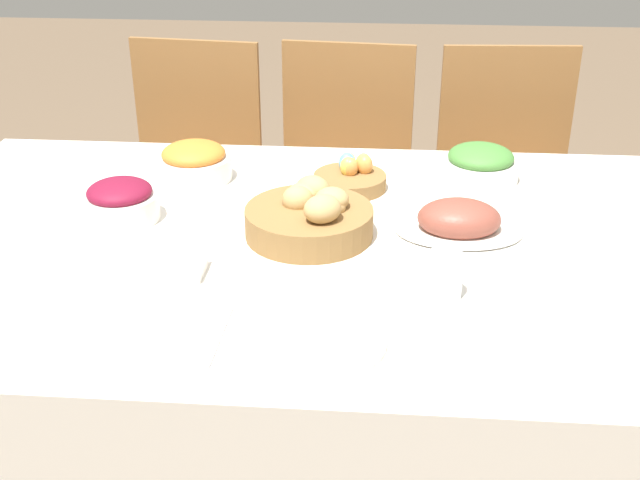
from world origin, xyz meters
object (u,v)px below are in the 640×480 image
(chair_far_left, at_px, (190,183))
(chair_far_center, at_px, (341,188))
(fork, at_px, (219,336))
(chair_far_right, at_px, (506,193))
(egg_basket, at_px, (351,177))
(beet_salad_bowl, at_px, (121,201))
(drinking_cup, at_px, (444,276))
(green_salad_bowl, at_px, (480,164))
(bread_basket, at_px, (311,216))
(ham_platter, at_px, (459,221))
(butter_dish, at_px, (170,266))
(dinner_plate, at_px, (310,339))
(carrot_bowl, at_px, (194,162))
(spoon, at_px, (421,345))
(knife, at_px, (403,344))

(chair_far_left, height_order, chair_far_center, same)
(fork, bearing_deg, chair_far_center, 85.78)
(chair_far_right, xyz_separation_m, egg_basket, (-0.47, -0.60, 0.28))
(chair_far_right, xyz_separation_m, beet_salad_bowl, (-0.96, -0.82, 0.30))
(egg_basket, xyz_separation_m, fork, (-0.19, -0.66, -0.02))
(beet_salad_bowl, bearing_deg, drinking_cup, -22.28)
(green_salad_bowl, bearing_deg, chair_far_center, 124.61)
(bread_basket, height_order, ham_platter, bread_basket)
(chair_far_right, relative_size, butter_dish, 7.16)
(beet_salad_bowl, xyz_separation_m, dinner_plate, (0.45, -0.44, -0.04))
(green_salad_bowl, distance_m, butter_dish, 0.82)
(chair_far_left, bearing_deg, drinking_cup, -49.95)
(chair_far_right, height_order, fork, chair_far_right)
(beet_salad_bowl, bearing_deg, fork, -56.01)
(carrot_bowl, distance_m, drinking_cup, 0.77)
(bread_basket, bearing_deg, drinking_cup, -41.89)
(beet_salad_bowl, distance_m, spoon, 0.77)
(spoon, bearing_deg, egg_basket, 100.43)
(egg_basket, bearing_deg, fork, -106.00)
(knife, height_order, butter_dish, butter_dish)
(chair_far_center, height_order, butter_dish, chair_far_center)
(spoon, bearing_deg, fork, 178.07)
(chair_far_right, height_order, green_salad_bowl, chair_far_right)
(chair_far_center, xyz_separation_m, fork, (-0.14, -1.26, 0.26))
(bread_basket, xyz_separation_m, dinner_plate, (0.03, -0.40, -0.04))
(chair_far_left, bearing_deg, chair_far_center, 6.32)
(ham_platter, height_order, carrot_bowl, carrot_bowl)
(green_salad_bowl, relative_size, drinking_cup, 2.18)
(chair_far_right, xyz_separation_m, green_salad_bowl, (-0.16, -0.53, 0.30))
(carrot_bowl, xyz_separation_m, spoon, (0.53, -0.68, -0.04))
(knife, xyz_separation_m, spoon, (0.03, 0.00, 0.00))
(chair_far_center, bearing_deg, dinner_plate, -83.59)
(bread_basket, xyz_separation_m, fork, (-0.12, -0.40, -0.04))
(beet_salad_bowl, height_order, knife, beet_salad_bowl)
(bread_basket, bearing_deg, fork, -106.47)
(chair_far_left, relative_size, knife, 5.38)
(fork, distance_m, knife, 0.30)
(chair_far_right, distance_m, knife, 1.34)
(dinner_plate, relative_size, knife, 1.45)
(chair_far_center, distance_m, carrot_bowl, 0.73)
(beet_salad_bowl, height_order, dinner_plate, beet_salad_bowl)
(chair_far_right, bearing_deg, ham_platter, -108.94)
(green_salad_bowl, relative_size, fork, 1.06)
(green_salad_bowl, xyz_separation_m, dinner_plate, (-0.35, -0.74, -0.03))
(chair_far_center, height_order, ham_platter, chair_far_center)
(egg_basket, relative_size, butter_dish, 1.31)
(beet_salad_bowl, height_order, spoon, beet_salad_bowl)
(ham_platter, distance_m, knife, 0.45)
(chair_far_center, relative_size, beet_salad_bowl, 5.74)
(ham_platter, distance_m, beet_salad_bowl, 0.73)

